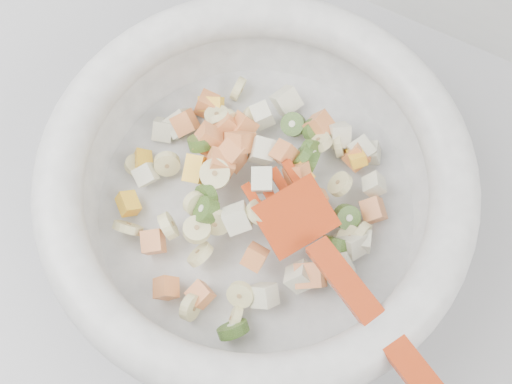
% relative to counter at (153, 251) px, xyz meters
% --- Properties ---
extents(counter, '(2.00, 0.60, 0.90)m').
position_rel_counter_xyz_m(counter, '(0.00, 0.00, 0.00)').
color(counter, '#9A9BA0').
rests_on(counter, ground).
extents(mixing_bowl, '(0.44, 0.38, 0.13)m').
position_rel_counter_xyz_m(mixing_bowl, '(0.20, -0.00, 0.51)').
color(mixing_bowl, silver).
rests_on(mixing_bowl, counter).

